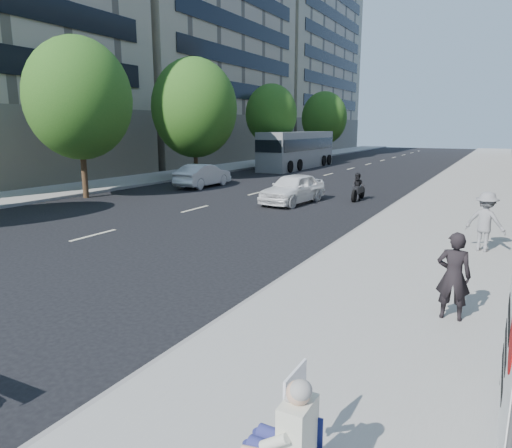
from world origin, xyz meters
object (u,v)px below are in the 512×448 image
Objects in this scene: seated_protester at (286,430)px; white_sedan_near at (293,188)px; pedestrian_woman at (454,276)px; white_sedan_mid at (203,175)px; bus at (298,150)px; motorcycle at (358,188)px; jogger at (485,222)px; protest_banner at (510,348)px.

seated_protester is 18.68m from white_sedan_near.
pedestrian_woman is 21.93m from white_sedan_mid.
motorcycle is at bearing -57.44° from bus.
jogger is at bearing -56.16° from bus.
motorcycle is (2.60, 2.39, -0.10)m from white_sedan_near.
white_sedan_mid is (-15.21, 20.21, -0.15)m from seated_protester.
seated_protester is 0.77× the size of pedestrian_woman.
white_sedan_mid is at bearing -89.22° from bus.
white_sedan_near is 20.32m from bus.
white_sedan_mid is (-16.14, 14.84, -0.27)m from pedestrian_woman.
white_sedan_mid is (-16.44, 9.16, -0.30)m from jogger.
seated_protester is 20.09m from motorcycle.
bus reaches higher than white_sedan_near.
jogger is (1.23, 11.05, 0.15)m from seated_protester.
motorcycle is (-4.98, 19.46, -0.24)m from seated_protester.
protest_banner reaches higher than motorcycle.
jogger is 10.67m from white_sedan_near.
white_sedan_near is (-8.52, 11.70, -0.26)m from pedestrian_woman.
white_sedan_mid is 2.15× the size of motorcycle.
protest_banner is at bearing -63.26° from bus.
motorcycle is at bearing 48.79° from white_sedan_near.
protest_banner is (0.89, -3.64, 0.41)m from pedestrian_woman.
seated_protester is 38.98m from bus.
jogger is 0.14× the size of bus.
bus reaches higher than pedestrian_woman.
motorcycle is 0.17× the size of bus.
motorcycle is (-6.80, 17.73, -0.76)m from protest_banner.
pedestrian_woman reaches higher than white_sedan_near.
bus reaches higher than seated_protester.
white_sedan_mid is at bearing -46.25° from pedestrian_woman.
white_sedan_mid is (-17.03, 18.48, -0.68)m from protest_banner.
bus is at bearing 116.93° from protest_banner.
pedestrian_woman is 0.14× the size of bus.
white_sedan_mid is 0.36× the size of bus.
jogger is 9.35m from protest_banner.
white_sedan_near reaches higher than white_sedan_mid.
white_sedan_near is 8.25m from white_sedan_mid.
seated_protester is at bearing 126.61° from white_sedan_mid.
jogger is at bearing -53.83° from motorcycle.
seated_protester is at bearing -59.91° from white_sedan_near.
bus is at bearing -39.58° from jogger.
bus is (-16.41, 30.41, 0.64)m from pedestrian_woman.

